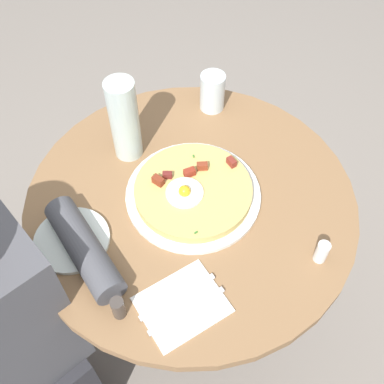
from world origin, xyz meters
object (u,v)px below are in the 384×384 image
at_px(fork, 187,311).
at_px(pepper_shaker, 118,308).
at_px(bread_plate, 72,240).
at_px(water_bottle, 124,120).
at_px(knife, 178,297).
at_px(dining_table, 191,236).
at_px(water_glass, 212,92).
at_px(person_seated, 4,360).
at_px(salt_shaker, 322,252).
at_px(pizza_plate, 193,195).
at_px(breakfast_pizza, 193,190).

height_order(fork, pepper_shaker, pepper_shaker).
bearing_deg(bread_plate, water_bottle, -153.10).
bearing_deg(knife, dining_table, 51.82).
bearing_deg(water_glass, fork, 42.47).
relative_size(water_glass, water_bottle, 0.48).
height_order(person_seated, fork, person_seated).
xyz_separation_m(dining_table, fork, (0.20, 0.21, 0.19)).
height_order(bread_plate, knife, bread_plate).
height_order(dining_table, pepper_shaker, pepper_shaker).
xyz_separation_m(dining_table, salt_shaker, (-0.10, 0.31, 0.21)).
bearing_deg(dining_table, pizza_plate, 176.21).
relative_size(breakfast_pizza, salt_shaker, 4.92).
distance_m(bread_plate, pepper_shaker, 0.21).
height_order(person_seated, pizza_plate, person_seated).
relative_size(fork, salt_shaker, 3.14).
relative_size(person_seated, knife, 6.31).
distance_m(dining_table, pepper_shaker, 0.39).
distance_m(dining_table, knife, 0.32).
bearing_deg(salt_shaker, fork, -18.22).
bearing_deg(salt_shaker, person_seated, -30.18).
xyz_separation_m(bread_plate, pepper_shaker, (0.02, 0.21, 0.02)).
xyz_separation_m(pizza_plate, fork, (0.20, 0.21, 0.00)).
bearing_deg(pepper_shaker, pizza_plate, -158.17).
relative_size(dining_table, breakfast_pizza, 2.84).
height_order(person_seated, bread_plate, person_seated).
xyz_separation_m(breakfast_pizza, water_bottle, (0.03, -0.22, 0.09)).
bearing_deg(knife, person_seated, 154.60).
distance_m(pizza_plate, breakfast_pizza, 0.02).
bearing_deg(person_seated, bread_plate, -176.47).
xyz_separation_m(person_seated, breakfast_pizza, (-0.56, 0.07, 0.27)).
bearing_deg(person_seated, pepper_shaker, 142.15).
xyz_separation_m(dining_table, knife, (0.19, 0.18, 0.19)).
distance_m(bread_plate, fork, 0.31).
bearing_deg(pizza_plate, bread_plate, -16.71).
relative_size(pizza_plate, bread_plate, 1.90).
xyz_separation_m(fork, water_bottle, (-0.17, -0.43, 0.11)).
bearing_deg(breakfast_pizza, fork, 46.22).
height_order(fork, water_glass, water_glass).
relative_size(dining_table, water_bottle, 3.52).
height_order(dining_table, water_glass, water_glass).
bearing_deg(pizza_plate, knife, 41.56).
bearing_deg(knife, salt_shaker, -15.52).
relative_size(dining_table, person_seated, 0.71).
xyz_separation_m(pizza_plate, salt_shaker, (-0.10, 0.31, 0.02)).
height_order(pizza_plate, breakfast_pizza, breakfast_pizza).
xyz_separation_m(pizza_plate, water_glass, (-0.25, -0.20, 0.05)).
relative_size(pizza_plate, pepper_shaker, 5.68).
xyz_separation_m(dining_table, water_glass, (-0.25, -0.20, 0.24)).
xyz_separation_m(breakfast_pizza, bread_plate, (0.29, -0.09, -0.02)).
height_order(person_seated, water_bottle, person_seated).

